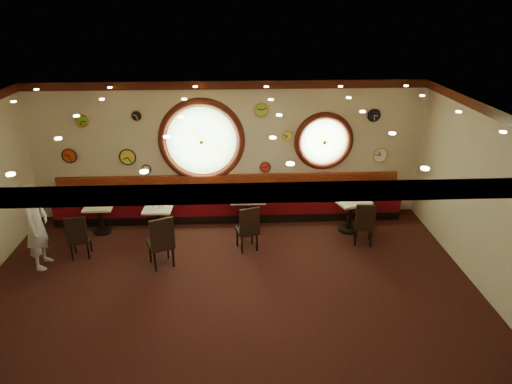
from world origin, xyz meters
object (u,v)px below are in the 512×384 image
table_a (101,215)px  chair_a (78,234)px  condiment_b_pepper (159,206)px  condiment_d_pepper (352,197)px  condiment_b_bottle (163,202)px  condiment_d_bottle (354,195)px  waiter (37,226)px  table_c (248,208)px  chair_d (365,221)px  condiment_b_salt (153,205)px  condiment_d_salt (348,195)px  condiment_c_bottle (254,191)px  chair_c (248,226)px  condiment_a_pepper (99,203)px  condiment_a_salt (97,203)px  table_d (350,211)px  condiment_c_pepper (247,195)px  chair_b (161,239)px  table_b (159,217)px  condiment_c_salt (246,193)px  condiment_a_bottle (101,201)px

table_a → chair_a: chair_a is taller
condiment_b_pepper → condiment_d_pepper: bearing=0.3°
table_a → condiment_b_bottle: 1.44m
condiment_d_bottle → waiter: size_ratio=0.09×
table_a → table_c: table_c is taller
table_c → chair_a: 3.57m
chair_d → condiment_b_salt: size_ratio=5.57×
condiment_d_bottle → waiter: bearing=-169.5°
condiment_d_salt → condiment_c_bottle: size_ratio=0.63×
condiment_d_pepper → condiment_b_salt: bearing=179.0°
chair_c → condiment_d_pepper: 2.42m
table_a → chair_d: bearing=-8.2°
condiment_a_pepper → condiment_c_bottle: 3.40m
condiment_a_salt → condiment_b_bottle: bearing=-5.2°
table_d → condiment_c_bottle: size_ratio=6.39×
condiment_d_pepper → condiment_c_bottle: condiment_c_bottle is taller
condiment_c_pepper → waiter: bearing=-163.4°
condiment_d_pepper → condiment_b_bottle: 4.14m
chair_b → condiment_a_salt: bearing=112.4°
chair_b → condiment_d_bottle: (4.05, 1.36, 0.23)m
chair_b → condiment_b_bottle: (-0.16, 1.39, 0.14)m
chair_a → condiment_d_pepper: (5.68, 0.86, 0.29)m
table_b → waiter: (-2.11, -1.15, 0.44)m
waiter → chair_c: bearing=-85.5°
table_c → condiment_d_bottle: 2.36m
table_c → table_b: bearing=-175.6°
condiment_a_salt → condiment_d_bottle: size_ratio=0.65×
condiment_c_salt → condiment_c_bottle: 0.20m
table_a → condiment_c_bottle: (3.41, 0.06, 0.48)m
condiment_a_salt → condiment_a_bottle: size_ratio=0.58×
condiment_d_salt → chair_d: bearing=-74.4°
table_b → condiment_d_salt: condiment_d_salt is taller
table_d → chair_a: bearing=-171.0°
table_c → chair_a: bearing=-162.7°
table_a → condiment_b_salt: bearing=-7.0°
condiment_a_pepper → condiment_d_pepper: (5.52, -0.22, 0.11)m
condiment_d_pepper → chair_c: bearing=-162.5°
table_b → condiment_b_salt: 0.32m
chair_b → condiment_c_bottle: (1.85, 1.56, 0.28)m
condiment_b_bottle → table_c: bearing=2.7°
condiment_b_bottle → chair_a: bearing=-147.7°
condiment_a_salt → condiment_b_pepper: (1.38, -0.27, 0.00)m
condiment_d_pepper → condiment_b_bottle: condiment_d_pepper is taller
condiment_d_pepper → condiment_c_salt: bearing=174.2°
condiment_a_bottle → waiter: (-0.85, -1.35, 0.11)m
condiment_b_bottle → chair_b: bearing=-83.5°
table_d → chair_c: (-2.28, -0.76, 0.08)m
table_b → condiment_d_pepper: condiment_d_pepper is taller
chair_c → table_c: bearing=72.1°
condiment_a_bottle → table_d: bearing=-2.2°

